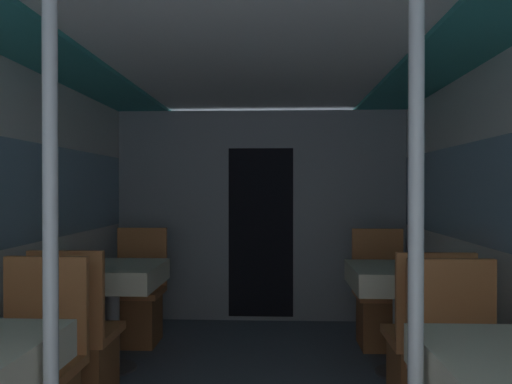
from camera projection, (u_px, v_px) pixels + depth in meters
wall_left at (4, 228)px, 2.95m from camera, size 0.05×6.58×2.08m
wall_right at (505, 230)px, 2.83m from camera, size 0.05×6.58×2.08m
ceiling_panel at (249, 48)px, 2.88m from camera, size 2.91×6.58×0.07m
bulkhead_far at (261, 216)px, 4.98m from camera, size 2.85×0.09×2.08m
support_pole_left_0 at (51, 266)px, 1.76m from camera, size 0.05×0.05×2.08m
dining_table_left_1 at (112, 280)px, 3.61m from camera, size 0.69×0.69×0.76m
chair_left_near_1 at (78, 358)px, 2.99m from camera, size 0.44×0.44×0.96m
chair_left_far_1 at (137, 308)px, 4.24m from camera, size 0.44×0.44×0.96m
support_pole_right_0 at (416, 268)px, 1.71m from camera, size 0.05×0.05×2.08m
dining_table_right_1 at (400, 282)px, 3.52m from camera, size 0.69×0.69×0.76m
chair_right_near_1 at (426, 364)px, 2.90m from camera, size 0.44×0.44×0.96m
chair_right_far_1 at (381, 311)px, 4.15m from camera, size 0.44×0.44×0.96m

